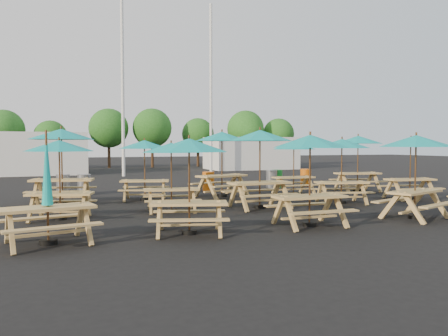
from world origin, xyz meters
name	(u,v)px	position (x,y,z in m)	size (l,w,h in m)	color
ground	(239,202)	(0.00, 0.00, 0.00)	(120.00, 120.00, 0.00)	black
picnic_unit_0	(47,198)	(-6.02, -4.60, 0.93)	(2.03, 1.85, 2.25)	tan
picnic_unit_1	(59,151)	(-5.79, -1.61, 1.81)	(2.16, 2.16, 2.11)	tan
picnic_unit_2	(61,139)	(-5.71, 1.53, 2.16)	(2.52, 2.52, 2.52)	tan
picnic_unit_3	(189,151)	(-3.14, -4.62, 1.82)	(2.21, 2.21, 2.13)	tan
picnic_unit_4	(171,152)	(-2.72, -1.32, 1.75)	(1.95, 1.95, 2.05)	tan
picnic_unit_5	(144,148)	(-2.96, 1.63, 1.85)	(2.21, 2.21, 2.15)	tan
picnic_unit_6	(310,147)	(-0.15, -4.73, 1.91)	(1.90, 1.90, 2.23)	tan
picnic_unit_7	(260,141)	(0.02, -1.57, 2.10)	(2.13, 2.13, 2.45)	tan
picnic_unit_8	(222,141)	(-0.04, 1.62, 2.13)	(2.62, 2.62, 2.48)	tan
picnic_unit_9	(416,146)	(3.05, -4.80, 1.92)	(2.39, 2.39, 2.24)	tan
picnic_unit_10	(342,148)	(3.07, -1.53, 1.87)	(2.25, 2.25, 2.19)	tan
picnic_unit_11	(294,149)	(2.94, 1.42, 1.80)	(1.78, 1.78, 2.11)	tan
picnic_unit_13	(411,146)	(6.07, -1.48, 1.92)	(2.10, 2.10, 2.24)	tan
picnic_unit_14	(358,143)	(6.03, 1.43, 2.04)	(2.26, 2.26, 2.38)	tan
waste_bin_0	(63,185)	(-5.66, 4.31, 0.41)	(0.51, 0.51, 0.82)	gray
waste_bin_1	(84,185)	(-4.89, 4.10, 0.41)	(0.51, 0.51, 0.82)	gray
waste_bin_2	(208,181)	(0.19, 3.89, 0.41)	(0.51, 0.51, 0.82)	#C8570B
waste_bin_3	(272,179)	(3.31, 4.06, 0.41)	(0.51, 0.51, 0.82)	gray
waste_bin_4	(277,179)	(3.65, 4.21, 0.41)	(0.51, 0.51, 0.82)	#178027
waste_bin_5	(306,177)	(5.30, 4.38, 0.41)	(0.51, 0.51, 0.82)	#C8570B
mast_0	(123,80)	(-2.00, 14.00, 6.00)	(0.20, 0.20, 12.00)	silver
mast_1	(211,89)	(4.50, 16.00, 6.00)	(0.20, 0.20, 12.00)	silver
event_tent_0	(23,154)	(-8.00, 18.00, 1.40)	(8.00, 4.00, 2.80)	silver
event_tent_1	(251,153)	(9.00, 19.00, 1.30)	(7.00, 4.00, 2.60)	silver
tree_1	(4,130)	(-9.74, 23.90, 3.15)	(3.11, 3.11, 4.72)	#382314
tree_2	(50,137)	(-6.39, 23.65, 2.62)	(2.59, 2.59, 3.93)	#382314
tree_3	(109,128)	(-1.75, 24.72, 3.41)	(3.36, 3.36, 5.09)	#382314
tree_4	(152,128)	(1.90, 24.26, 3.46)	(3.41, 3.41, 5.17)	#382314
tree_5	(198,134)	(6.22, 24.67, 2.97)	(2.94, 2.94, 4.45)	#382314
tree_6	(246,129)	(10.23, 22.90, 3.43)	(3.38, 3.38, 5.13)	#382314
tree_7	(278,134)	(13.63, 22.92, 2.99)	(2.95, 2.95, 4.48)	#382314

